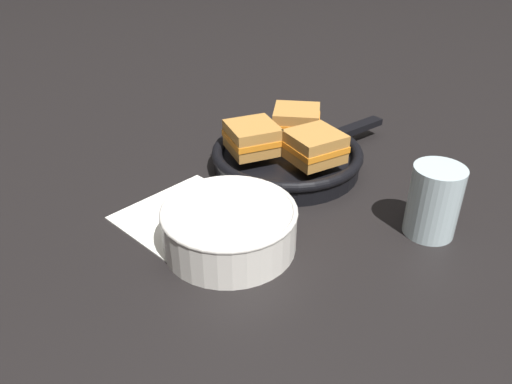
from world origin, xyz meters
TOP-DOWN VIEW (x-y plane):
  - ground_plane at (0.00, 0.00)m, footprint 4.00×4.00m
  - napkin at (0.02, -0.07)m, footprint 0.23×0.20m
  - soup_bowl at (0.09, -0.07)m, footprint 0.18×0.18m
  - spoon at (0.06, -0.10)m, footprint 0.14×0.12m
  - skillet at (-0.02, 0.14)m, footprint 0.26×0.36m
  - sandwich_near_left at (0.04, 0.14)m, footprint 0.09×0.09m
  - sandwich_near_right at (-0.06, 0.19)m, footprint 0.11×0.11m
  - sandwich_far_left at (-0.05, 0.08)m, footprint 0.10×0.10m
  - drinking_glass at (0.24, 0.17)m, footprint 0.07×0.07m

SIDE VIEW (x-z plane):
  - ground_plane at x=0.00m, z-range 0.00..0.00m
  - napkin at x=0.02m, z-range 0.00..0.00m
  - spoon at x=0.06m, z-range 0.00..0.01m
  - skillet at x=-0.02m, z-range 0.00..0.04m
  - soup_bowl at x=0.09m, z-range 0.00..0.07m
  - drinking_glass at x=0.24m, z-range 0.00..0.10m
  - sandwich_near_left at x=0.04m, z-range 0.04..0.09m
  - sandwich_near_right at x=-0.06m, z-range 0.04..0.09m
  - sandwich_far_left at x=-0.05m, z-range 0.04..0.09m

